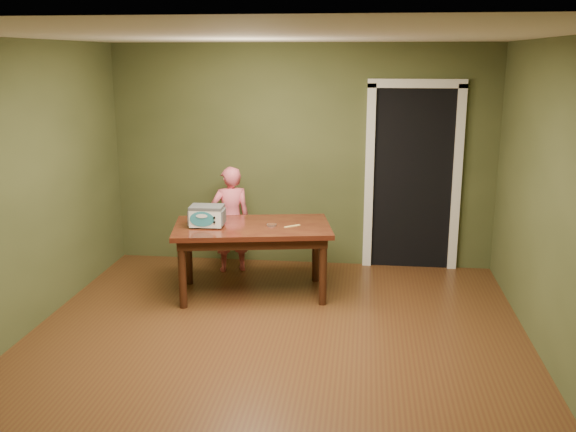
{
  "coord_description": "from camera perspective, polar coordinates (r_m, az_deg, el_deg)",
  "views": [
    {
      "loc": [
        0.75,
        -4.95,
        2.45
      ],
      "look_at": [
        0.02,
        1.0,
        0.95
      ],
      "focal_mm": 40.0,
      "sensor_mm": 36.0,
      "label": 1
    }
  ],
  "objects": [
    {
      "name": "floor",
      "position": [
        5.57,
        -1.52,
        -12.04
      ],
      "size": [
        5.0,
        5.0,
        0.0
      ],
      "primitive_type": "plane",
      "color": "#503117",
      "rests_on": "ground"
    },
    {
      "name": "doorway",
      "position": [
        7.87,
        10.87,
        3.6
      ],
      "size": [
        1.1,
        0.66,
        2.25
      ],
      "color": "black",
      "rests_on": "ground"
    },
    {
      "name": "spatula",
      "position": [
        6.57,
        0.37,
        -0.9
      ],
      "size": [
        0.16,
        0.13,
        0.01
      ],
      "primitive_type": "cube",
      "rotation": [
        0.0,
        0.0,
        0.68
      ],
      "color": "#F4CC6A",
      "rests_on": "dining_table"
    },
    {
      "name": "dining_table",
      "position": [
        6.66,
        -3.19,
        -1.64
      ],
      "size": [
        1.74,
        1.18,
        0.75
      ],
      "rotation": [
        0.0,
        0.0,
        0.18
      ],
      "color": "#35110C",
      "rests_on": "floor"
    },
    {
      "name": "room_shell",
      "position": [
        5.06,
        -1.65,
        5.6
      ],
      "size": [
        4.52,
        5.02,
        2.61
      ],
      "color": "#4A512B",
      "rests_on": "ground"
    },
    {
      "name": "baking_pan",
      "position": [
        6.58,
        -1.46,
        -0.8
      ],
      "size": [
        0.1,
        0.1,
        0.02
      ],
      "color": "silver",
      "rests_on": "dining_table"
    },
    {
      "name": "toy_oven",
      "position": [
        6.59,
        -7.22,
        0.06
      ],
      "size": [
        0.37,
        0.26,
        0.22
      ],
      "rotation": [
        0.0,
        0.0,
        0.04
      ],
      "color": "#4C4F54",
      "rests_on": "dining_table"
    },
    {
      "name": "child",
      "position": [
        7.42,
        -5.1,
        -0.3
      ],
      "size": [
        0.53,
        0.44,
        1.23
      ],
      "primitive_type": "imported",
      "rotation": [
        0.0,
        0.0,
        3.52
      ],
      "color": "#EC6174",
      "rests_on": "floor"
    }
  ]
}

